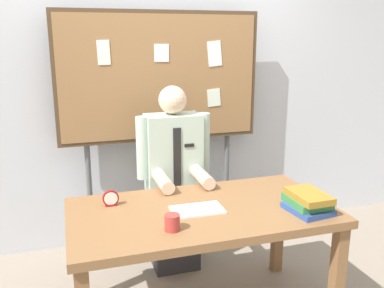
{
  "coord_description": "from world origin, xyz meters",
  "views": [
    {
      "loc": [
        -0.74,
        -2.19,
        1.74
      ],
      "look_at": [
        0.0,
        0.2,
        1.1
      ],
      "focal_mm": 38.93,
      "sensor_mm": 36.0,
      "label": 1
    }
  ],
  "objects_px": {
    "person": "(174,186)",
    "book_stack": "(308,202)",
    "bulletin_board": "(160,80)",
    "open_notebook": "(197,210)",
    "desk": "(202,222)",
    "desk_clock": "(111,199)",
    "coffee_mug": "(172,222)"
  },
  "relations": [
    {
      "from": "bulletin_board",
      "to": "person",
      "type": "bearing_deg",
      "value": -90.04
    },
    {
      "from": "person",
      "to": "open_notebook",
      "type": "bearing_deg",
      "value": -93.04
    },
    {
      "from": "desk",
      "to": "person",
      "type": "bearing_deg",
      "value": 90.0
    },
    {
      "from": "bulletin_board",
      "to": "open_notebook",
      "type": "xyz_separation_m",
      "value": [
        -0.04,
        -1.07,
        -0.66
      ]
    },
    {
      "from": "desk",
      "to": "book_stack",
      "type": "relative_size",
      "value": 5.51
    },
    {
      "from": "desk",
      "to": "bulletin_board",
      "type": "distance_m",
      "value": 1.29
    },
    {
      "from": "bulletin_board",
      "to": "desk_clock",
      "type": "distance_m",
      "value": 1.16
    },
    {
      "from": "bulletin_board",
      "to": "coffee_mug",
      "type": "relative_size",
      "value": 22.01
    },
    {
      "from": "desk",
      "to": "open_notebook",
      "type": "distance_m",
      "value": 0.1
    },
    {
      "from": "book_stack",
      "to": "desk",
      "type": "bearing_deg",
      "value": 159.59
    },
    {
      "from": "bulletin_board",
      "to": "desk_clock",
      "type": "height_order",
      "value": "bulletin_board"
    },
    {
      "from": "bulletin_board",
      "to": "book_stack",
      "type": "height_order",
      "value": "bulletin_board"
    },
    {
      "from": "book_stack",
      "to": "coffee_mug",
      "type": "xyz_separation_m",
      "value": [
        -0.82,
        -0.01,
        -0.01
      ]
    },
    {
      "from": "bulletin_board",
      "to": "book_stack",
      "type": "bearing_deg",
      "value": -65.25
    },
    {
      "from": "book_stack",
      "to": "desk_clock",
      "type": "height_order",
      "value": "book_stack"
    },
    {
      "from": "bulletin_board",
      "to": "coffee_mug",
      "type": "distance_m",
      "value": 1.43
    },
    {
      "from": "open_notebook",
      "to": "bulletin_board",
      "type": "bearing_deg",
      "value": 88.06
    },
    {
      "from": "book_stack",
      "to": "desk_clock",
      "type": "xyz_separation_m",
      "value": [
        -1.1,
        0.43,
        -0.01
      ]
    },
    {
      "from": "desk",
      "to": "bulletin_board",
      "type": "relative_size",
      "value": 0.81
    },
    {
      "from": "person",
      "to": "desk_clock",
      "type": "relative_size",
      "value": 14.37
    },
    {
      "from": "desk",
      "to": "book_stack",
      "type": "height_order",
      "value": "book_stack"
    },
    {
      "from": "book_stack",
      "to": "desk_clock",
      "type": "relative_size",
      "value": 2.91
    },
    {
      "from": "person",
      "to": "coffee_mug",
      "type": "bearing_deg",
      "value": -105.33
    },
    {
      "from": "open_notebook",
      "to": "coffee_mug",
      "type": "height_order",
      "value": "coffee_mug"
    },
    {
      "from": "bulletin_board",
      "to": "book_stack",
      "type": "distance_m",
      "value": 1.52
    },
    {
      "from": "desk_clock",
      "to": "open_notebook",
      "type": "bearing_deg",
      "value": -25.67
    },
    {
      "from": "person",
      "to": "book_stack",
      "type": "xyz_separation_m",
      "value": [
        0.58,
        -0.87,
        0.15
      ]
    },
    {
      "from": "book_stack",
      "to": "desk_clock",
      "type": "bearing_deg",
      "value": 158.75
    },
    {
      "from": "bulletin_board",
      "to": "open_notebook",
      "type": "height_order",
      "value": "bulletin_board"
    },
    {
      "from": "bulletin_board",
      "to": "open_notebook",
      "type": "bearing_deg",
      "value": -91.94
    },
    {
      "from": "open_notebook",
      "to": "coffee_mug",
      "type": "bearing_deg",
      "value": -135.44
    },
    {
      "from": "desk_clock",
      "to": "coffee_mug",
      "type": "relative_size",
      "value": 1.11
    }
  ]
}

